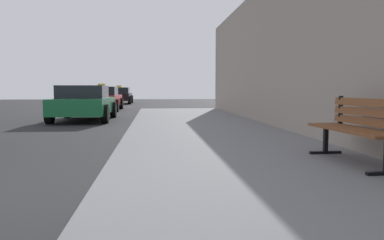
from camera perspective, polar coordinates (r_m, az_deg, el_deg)
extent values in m
cube|color=slate|center=(3.97, 14.74, -11.12)|extent=(4.00, 32.00, 0.15)
cube|color=brown|center=(5.44, 21.28, -1.40)|extent=(0.17, 1.71, 0.04)
cube|color=brown|center=(5.50, 22.42, -1.37)|extent=(0.17, 1.71, 0.04)
cube|color=brown|center=(5.56, 23.53, -1.34)|extent=(0.17, 1.71, 0.04)
cube|color=brown|center=(5.63, 24.62, -1.31)|extent=(0.17, 1.71, 0.04)
cube|color=brown|center=(5.64, 24.93, -0.29)|extent=(0.12, 1.71, 0.11)
cube|color=brown|center=(5.63, 24.98, 1.03)|extent=(0.12, 1.71, 0.11)
cube|color=brown|center=(5.62, 25.02, 2.35)|extent=(0.12, 1.71, 0.11)
cube|color=black|center=(6.19, 19.43, -2.74)|extent=(0.06, 0.06, 0.45)
cube|color=black|center=(6.22, 19.38, -4.61)|extent=(0.50, 0.08, 0.04)
cube|color=black|center=(6.26, 21.41, 1.38)|extent=(0.05, 0.05, 0.44)
cube|color=#196638|center=(14.40, -15.84, 2.10)|extent=(1.80, 4.09, 0.55)
cube|color=black|center=(14.19, -16.03, 4.08)|extent=(1.58, 1.84, 0.45)
cylinder|color=black|center=(15.87, -18.21, 1.46)|extent=(0.22, 0.64, 0.64)
cylinder|color=black|center=(15.58, -11.73, 1.54)|extent=(0.22, 0.64, 0.64)
cylinder|color=black|center=(13.33, -20.61, 0.82)|extent=(0.22, 0.64, 0.64)
cylinder|color=black|center=(12.99, -12.92, 0.91)|extent=(0.22, 0.64, 0.64)
cube|color=red|center=(20.91, -13.31, 2.90)|extent=(1.74, 4.33, 0.55)
cube|color=black|center=(20.68, -13.41, 4.26)|extent=(1.53, 1.95, 0.45)
cube|color=yellow|center=(20.68, -13.43, 5.11)|extent=(0.36, 0.14, 0.16)
cylinder|color=black|center=(22.41, -15.04, 2.40)|extent=(0.22, 0.64, 0.64)
cylinder|color=black|center=(22.20, -10.60, 2.46)|extent=(0.22, 0.64, 0.64)
cylinder|color=black|center=(19.68, -16.33, 2.08)|extent=(0.22, 0.64, 0.64)
cylinder|color=black|center=(19.44, -11.28, 2.15)|extent=(0.22, 0.64, 0.64)
cube|color=black|center=(30.34, -10.85, 3.45)|extent=(1.75, 4.24, 0.55)
cube|color=black|center=(30.12, -10.90, 4.39)|extent=(1.54, 1.91, 0.45)
cube|color=yellow|center=(30.12, -10.91, 4.97)|extent=(0.36, 0.14, 0.16)
cylinder|color=black|center=(31.78, -12.20, 3.07)|extent=(0.22, 0.64, 0.64)
cylinder|color=black|center=(31.63, -9.05, 3.11)|extent=(0.22, 0.64, 0.64)
cylinder|color=black|center=(29.09, -12.79, 2.93)|extent=(0.22, 0.64, 0.64)
cylinder|color=black|center=(28.92, -9.35, 2.97)|extent=(0.22, 0.64, 0.64)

